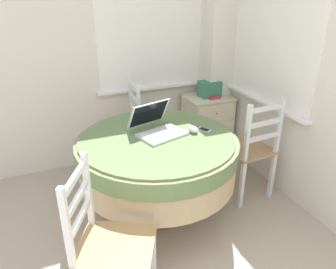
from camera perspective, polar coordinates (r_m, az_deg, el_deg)
name	(u,v)px	position (r m, az deg, el deg)	size (l,w,h in m)	color
corner_room_shell	(193,56)	(2.48, 4.30, 13.42)	(4.23, 4.58, 2.55)	silver
round_dining_table	(157,156)	(2.51, -1.87, -3.69)	(1.22, 1.22, 0.72)	#4C3D2D
laptop	(157,127)	(2.50, -1.88, 1.32)	(0.43, 0.43, 0.23)	silver
computer_mouse	(193,129)	(2.52, 4.44, 0.88)	(0.06, 0.10, 0.05)	silver
cell_phone	(204,130)	(2.57, 6.34, 0.82)	(0.10, 0.12, 0.01)	#B2B7BC
dining_chair_near_back_window	(122,129)	(3.28, -7.96, 0.88)	(0.44, 0.42, 0.94)	#A87F51
dining_chair_near_right_window	(250,150)	(2.94, 14.02, -2.60)	(0.42, 0.45, 0.94)	#A87F51
dining_chair_camera_near	(108,245)	(1.94, -10.46, -18.43)	(0.55, 0.53, 0.94)	#A87F51
corner_cabinet	(207,125)	(3.69, 6.78, 1.72)	(0.49, 0.42, 0.66)	beige
storage_box	(210,89)	(3.55, 7.25, 7.89)	(0.22, 0.16, 0.17)	#387A5B
book_on_cabinet	(211,96)	(3.55, 7.54, 6.71)	(0.12, 0.20, 0.02)	#BC3338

